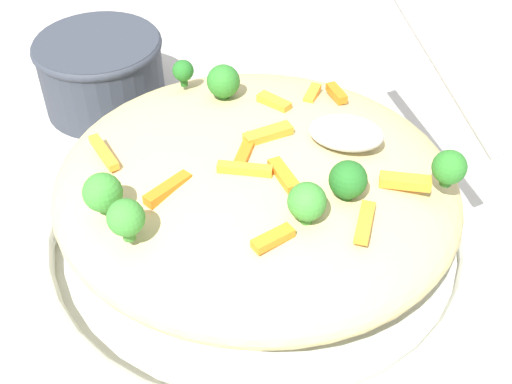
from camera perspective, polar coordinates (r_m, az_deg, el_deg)
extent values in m
plane|color=beige|center=(0.57, 0.00, -5.32)|extent=(2.40, 2.40, 0.00)
cylinder|color=silver|center=(0.56, 0.00, -4.47)|extent=(0.34, 0.34, 0.02)
torus|color=silver|center=(0.54, 0.00, -2.85)|extent=(0.37, 0.37, 0.02)
torus|color=black|center=(0.54, 0.00, -2.55)|extent=(0.36, 0.36, 0.00)
ellipsoid|color=#D1BA7A|center=(0.51, 0.00, 0.54)|extent=(0.32, 0.30, 0.08)
cube|color=orange|center=(0.48, -0.86, 3.64)|extent=(0.01, 0.04, 0.01)
cube|color=orange|center=(0.49, 1.06, 5.07)|extent=(0.04, 0.03, 0.01)
cube|color=orange|center=(0.46, 2.40, 1.50)|extent=(0.03, 0.03, 0.01)
cube|color=orange|center=(0.50, -13.05, 3.37)|extent=(0.04, 0.03, 0.01)
cube|color=orange|center=(0.44, 9.39, -2.60)|extent=(0.01, 0.04, 0.01)
cube|color=orange|center=(0.46, -0.88, 2.00)|extent=(0.04, 0.01, 0.01)
cube|color=orange|center=(0.56, 6.98, 8.50)|extent=(0.02, 0.02, 0.01)
cube|color=orange|center=(0.47, 12.77, 0.90)|extent=(0.04, 0.01, 0.01)
cube|color=orange|center=(0.46, -7.64, 0.25)|extent=(0.03, 0.04, 0.01)
cube|color=orange|center=(0.42, 1.48, -4.03)|extent=(0.03, 0.03, 0.01)
cube|color=orange|center=(0.55, 4.89, 8.46)|extent=(0.01, 0.03, 0.01)
cube|color=orange|center=(0.53, 1.47, 7.76)|extent=(0.03, 0.02, 0.01)
cylinder|color=#205B1C|center=(0.57, -6.25, 9.52)|extent=(0.01, 0.01, 0.01)
sphere|color=#236B23|center=(0.56, -6.33, 10.40)|extent=(0.02, 0.02, 0.02)
cylinder|color=#296820|center=(0.55, -2.79, 8.34)|extent=(0.01, 0.01, 0.01)
sphere|color=#2D7A28|center=(0.54, -2.84, 9.55)|extent=(0.03, 0.03, 0.03)
cylinder|color=#377928|center=(0.44, 4.33, -2.12)|extent=(0.01, 0.01, 0.01)
sphere|color=#3D8E33|center=(0.43, 4.43, -0.83)|extent=(0.03, 0.03, 0.03)
cylinder|color=#377928|center=(0.43, -10.95, -3.47)|extent=(0.01, 0.01, 0.01)
sphere|color=#3D8E33|center=(0.42, -11.19, -2.19)|extent=(0.02, 0.02, 0.02)
cylinder|color=#205B1C|center=(0.46, 7.81, -0.15)|extent=(0.01, 0.01, 0.01)
sphere|color=#236B23|center=(0.45, 7.97, 1.08)|extent=(0.03, 0.03, 0.03)
cylinder|color=#377928|center=(0.46, -12.88, -1.24)|extent=(0.01, 0.01, 0.01)
sphere|color=#3D8E33|center=(0.45, -13.13, -0.04)|extent=(0.03, 0.03, 0.03)
cylinder|color=#296820|center=(0.48, 16.11, 0.85)|extent=(0.01, 0.01, 0.01)
sphere|color=#2D7A28|center=(0.47, 16.38, 1.94)|extent=(0.02, 0.02, 0.02)
ellipsoid|color=#B7B7BC|center=(0.49, 7.80, 5.11)|extent=(0.06, 0.04, 0.02)
cylinder|color=#B7B7BC|center=(0.51, 15.31, 11.39)|extent=(0.12, 0.12, 0.10)
cylinder|color=#333842|center=(0.73, -13.17, 9.91)|extent=(0.13, 0.13, 0.08)
torus|color=#333842|center=(0.72, -13.61, 12.26)|extent=(0.13, 0.13, 0.01)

